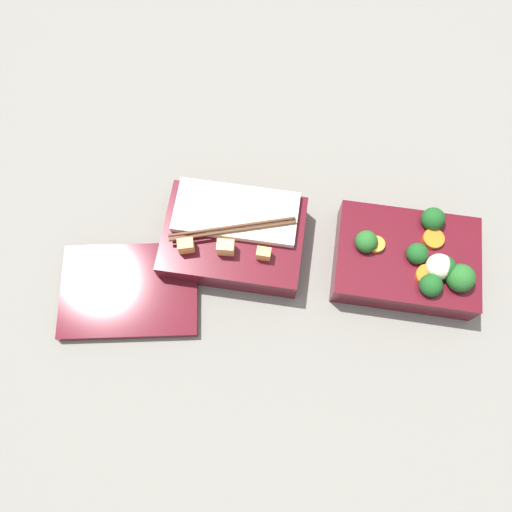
# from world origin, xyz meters

# --- Properties ---
(ground_plane) EXTENTS (3.00, 3.00, 0.00)m
(ground_plane) POSITION_xyz_m (0.00, 0.00, 0.00)
(ground_plane) COLOR slate
(bento_tray_vegetable) EXTENTS (0.22, 0.15, 0.08)m
(bento_tray_vegetable) POSITION_xyz_m (-0.13, 0.01, 0.03)
(bento_tray_vegetable) COLOR #510F19
(bento_tray_vegetable) RESTS_ON ground_plane
(bento_tray_rice) EXTENTS (0.22, 0.15, 0.08)m
(bento_tray_rice) POSITION_xyz_m (0.15, 0.01, 0.03)
(bento_tray_rice) COLOR #510F19
(bento_tray_rice) RESTS_ON ground_plane
(bento_lid) EXTENTS (0.24, 0.19, 0.02)m
(bento_lid) POSITION_xyz_m (0.30, 0.11, 0.01)
(bento_lid) COLOR #510F19
(bento_lid) RESTS_ON ground_plane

